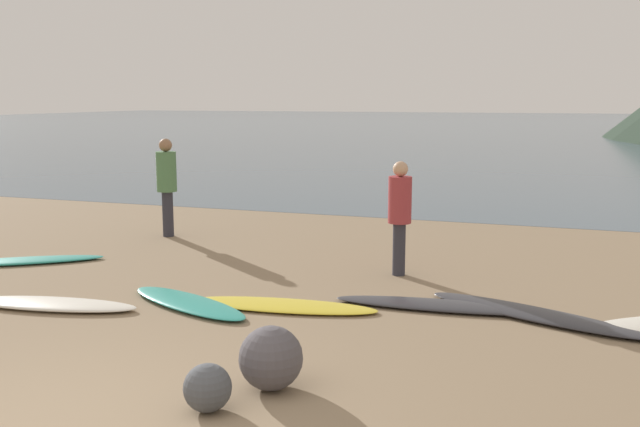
% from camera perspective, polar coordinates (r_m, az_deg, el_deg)
% --- Properties ---
extents(ground_plane, '(120.00, 120.00, 0.20)m').
position_cam_1_polar(ground_plane, '(14.50, 4.69, -0.84)').
color(ground_plane, '#8C7559').
rests_on(ground_plane, ground).
extents(ocean_water, '(140.00, 100.00, 0.01)m').
position_cam_1_polar(ocean_water, '(64.13, 15.85, 6.83)').
color(ocean_water, '#475B6B').
rests_on(ocean_water, ground).
extents(surfboard_2, '(2.31, 1.72, 0.07)m').
position_cam_1_polar(surfboard_2, '(11.53, -23.10, -3.54)').
color(surfboard_2, teal).
rests_on(surfboard_2, ground).
extents(surfboard_3, '(2.17, 0.84, 0.09)m').
position_cam_1_polar(surfboard_3, '(9.00, -20.78, -6.83)').
color(surfboard_3, silver).
rests_on(surfboard_3, ground).
extents(surfboard_4, '(2.03, 1.30, 0.08)m').
position_cam_1_polar(surfboard_4, '(8.64, -10.58, -7.06)').
color(surfboard_4, teal).
rests_on(surfboard_4, ground).
extents(surfboard_5, '(2.35, 0.83, 0.06)m').
position_cam_1_polar(surfboard_5, '(8.43, -3.12, -7.40)').
color(surfboard_5, yellow).
rests_on(surfboard_5, ground).
extents(surfboard_6, '(2.56, 0.66, 0.08)m').
position_cam_1_polar(surfboard_6, '(8.51, 9.76, -7.31)').
color(surfboard_6, '#333338').
rests_on(surfboard_6, ground).
extents(surfboard_7, '(2.62, 1.47, 0.09)m').
position_cam_1_polar(surfboard_7, '(8.41, 16.88, -7.75)').
color(surfboard_7, '#333338').
rests_on(surfboard_7, ground).
extents(person_0, '(0.32, 0.32, 1.59)m').
position_cam_1_polar(person_0, '(9.81, 6.44, 0.39)').
color(person_0, '#2D2D38').
rests_on(person_0, ground).
extents(person_1, '(0.35, 0.35, 1.74)m').
position_cam_1_polar(person_1, '(12.79, -12.24, 2.72)').
color(person_1, '#2D2D38').
rests_on(person_1, ground).
extents(beach_rock_near, '(0.55, 0.55, 0.55)m').
position_cam_1_polar(beach_rock_near, '(6.14, -3.98, -11.53)').
color(beach_rock_near, '#504C51').
rests_on(beach_rock_near, ground).
extents(beach_rock_far, '(0.39, 0.39, 0.39)m').
position_cam_1_polar(beach_rock_far, '(5.82, -9.04, -13.69)').
color(beach_rock_far, '#494C51').
rests_on(beach_rock_far, ground).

